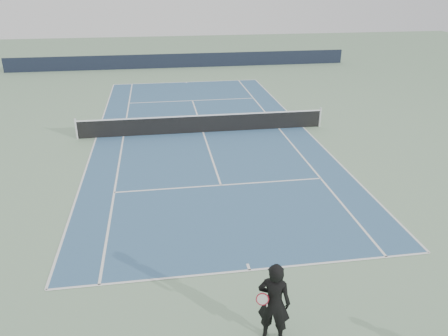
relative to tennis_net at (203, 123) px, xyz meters
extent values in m
plane|color=gray|center=(0.00, 0.00, -0.50)|extent=(80.00, 80.00, 0.00)
cube|color=#375D82|center=(0.00, 0.00, -0.50)|extent=(10.97, 23.77, 0.01)
cylinder|color=silver|center=(-6.40, 0.00, 0.03)|extent=(0.10, 0.10, 1.07)
cylinder|color=silver|center=(6.40, 0.00, 0.03)|extent=(0.10, 0.10, 1.07)
cube|color=black|center=(0.00, 0.00, -0.04)|extent=(12.80, 0.03, 0.90)
cube|color=white|center=(0.00, 0.00, 0.43)|extent=(12.80, 0.04, 0.06)
cube|color=black|center=(0.00, 17.88, 0.10)|extent=(30.00, 0.25, 1.20)
imported|color=black|center=(0.00, -14.38, 0.51)|extent=(0.93, 0.82, 2.03)
torus|color=#A60D22|center=(-0.28, -14.43, 0.68)|extent=(0.34, 0.18, 0.36)
cylinder|color=white|center=(-0.28, -14.43, 0.68)|extent=(0.29, 0.14, 0.32)
cylinder|color=white|center=(-0.16, -14.40, 0.42)|extent=(0.08, 0.13, 0.27)
camera|label=1|loc=(-2.25, -21.69, 7.11)|focal=35.00mm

